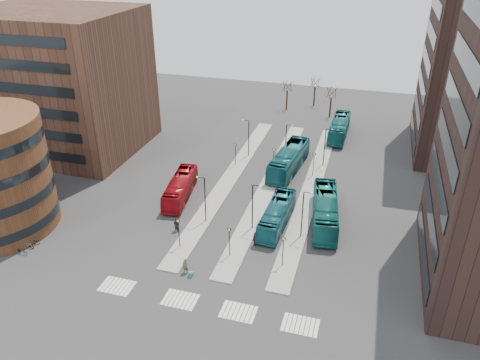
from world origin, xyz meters
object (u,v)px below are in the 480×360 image
(red_bus, at_px, (180,188))
(bicycle_near, at_px, (22,251))
(suitcase, at_px, (191,274))
(teal_bus_d, at_px, (339,128))
(traveller, at_px, (185,266))
(bicycle_mid, at_px, (28,245))
(commuter_b, at_px, (255,239))
(commuter_a, at_px, (177,224))
(teal_bus_b, at_px, (289,160))
(teal_bus_c, at_px, (325,210))
(bicycle_far, at_px, (33,241))
(commuter_c, at_px, (271,227))
(teal_bus_a, at_px, (277,215))

(red_bus, bearing_deg, bicycle_near, -133.83)
(suitcase, bearing_deg, bicycle_near, -175.53)
(teal_bus_d, relative_size, traveller, 6.51)
(traveller, bearing_deg, bicycle_mid, -176.75)
(suitcase, xyz_separation_m, commuter_b, (5.07, 7.31, 0.61))
(commuter_a, bearing_deg, teal_bus_d, -92.29)
(teal_bus_b, relative_size, teal_bus_c, 1.04)
(red_bus, bearing_deg, bicycle_mid, -135.70)
(bicycle_near, distance_m, bicycle_far, 1.95)
(teal_bus_d, distance_m, bicycle_near, 54.34)
(teal_bus_c, relative_size, commuter_c, 6.87)
(red_bus, xyz_separation_m, teal_bus_d, (18.50, 27.85, 0.17))
(teal_bus_d, height_order, commuter_b, teal_bus_d)
(red_bus, distance_m, teal_bus_b, 17.47)
(commuter_a, distance_m, commuter_c, 11.41)
(teal_bus_a, distance_m, teal_bus_d, 31.14)
(teal_bus_c, height_order, bicycle_mid, teal_bus_c)
(teal_bus_b, bearing_deg, red_bus, -129.57)
(teal_bus_d, bearing_deg, commuter_b, -98.64)
(commuter_b, distance_m, bicycle_far, 25.79)
(commuter_c, bearing_deg, red_bus, -71.16)
(suitcase, distance_m, bicycle_mid, 19.73)
(traveller, distance_m, commuter_b, 9.03)
(bicycle_mid, bearing_deg, teal_bus_d, -38.02)
(teal_bus_b, xyz_separation_m, traveller, (-5.78, -26.95, -0.88))
(commuter_b, bearing_deg, commuter_a, 101.58)
(red_bus, height_order, commuter_c, red_bus)
(commuter_a, relative_size, bicycle_far, 1.15)
(suitcase, relative_size, commuter_c, 0.33)
(traveller, relative_size, bicycle_far, 1.13)
(teal_bus_a, relative_size, bicycle_near, 6.80)
(commuter_b, bearing_deg, commuter_c, -9.68)
(red_bus, xyz_separation_m, bicycle_mid, (-12.20, -15.85, -1.02))
(suitcase, xyz_separation_m, bicycle_near, (-19.72, -1.76, 0.11))
(suitcase, relative_size, commuter_b, 0.33)
(traveller, xyz_separation_m, bicycle_far, (-18.97, -0.22, -0.48))
(teal_bus_c, distance_m, traveller, 19.12)
(suitcase, xyz_separation_m, red_bus, (-7.51, 15.20, 1.17))
(bicycle_far, bearing_deg, teal_bus_b, -59.71)
(teal_bus_c, bearing_deg, suitcase, -137.53)
(teal_bus_d, bearing_deg, red_bus, -122.82)
(teal_bus_d, distance_m, bicycle_far, 52.74)
(teal_bus_a, relative_size, traveller, 5.80)
(teal_bus_d, relative_size, commuter_b, 6.53)
(teal_bus_a, distance_m, teal_bus_b, 15.21)
(red_bus, xyz_separation_m, commuter_b, (12.58, -7.89, -0.57))
(commuter_a, xyz_separation_m, bicycle_mid, (-14.91, -8.17, -0.47))
(commuter_c, relative_size, bicycle_far, 1.13)
(commuter_c, bearing_deg, teal_bus_c, 164.90)
(teal_bus_a, xyz_separation_m, teal_bus_d, (4.43, 30.83, 0.18))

